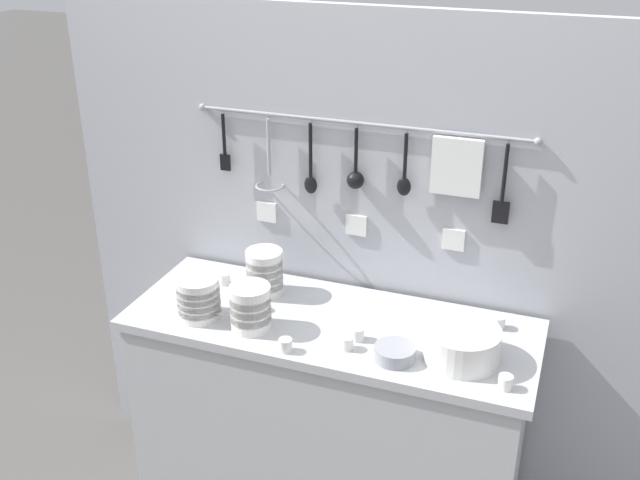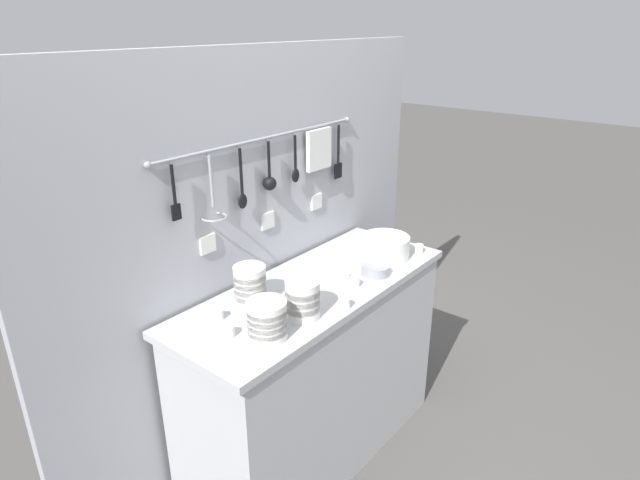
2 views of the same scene
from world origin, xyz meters
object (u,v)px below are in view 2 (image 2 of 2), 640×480
object	(u,v)px
cup_beside_plates	(355,282)
cup_back_left	(357,237)
bowl_stack_tall_left	(303,299)
bowl_stack_nested_right	(250,285)
cup_edge_near	(218,314)
cup_front_right	(419,249)
bowl_stack_back_corner	(267,320)
cup_edge_far	(229,331)
plate_stack	(385,247)
cup_by_caddy	(345,303)
cup_centre	(346,276)
steel_mixing_bowl	(375,270)
cup_front_left	(276,306)

from	to	relation	value
cup_beside_plates	cup_back_left	size ratio (longest dim) A/B	1.00
cup_back_left	bowl_stack_tall_left	bearing A→B (deg)	-159.90
bowl_stack_nested_right	cup_edge_near	distance (m)	0.17
cup_edge_near	cup_front_right	xyz separation A→B (m)	(0.98, -0.27, 0.00)
bowl_stack_nested_right	cup_back_left	xyz separation A→B (m)	(0.76, 0.04, -0.06)
bowl_stack_back_corner	bowl_stack_nested_right	xyz separation A→B (m)	(0.13, 0.21, 0.01)
bowl_stack_tall_left	cup_edge_far	world-z (taller)	bowl_stack_tall_left
cup_edge_far	cup_front_right	bearing A→B (deg)	-8.54
bowl_stack_back_corner	plate_stack	xyz separation A→B (m)	(0.81, 0.05, -0.02)
cup_edge_far	cup_beside_plates	distance (m)	0.58
cup_by_caddy	cup_centre	xyz separation A→B (m)	(0.18, 0.13, 0.00)
steel_mixing_bowl	cup_front_right	xyz separation A→B (m)	(0.32, -0.03, -0.00)
cup_edge_far	bowl_stack_tall_left	bearing A→B (deg)	-23.34
steel_mixing_bowl	cup_beside_plates	world-z (taller)	steel_mixing_bowl
bowl_stack_back_corner	cup_by_caddy	bearing A→B (deg)	-14.62
cup_beside_plates	cup_edge_far	bearing A→B (deg)	168.06
plate_stack	cup_front_right	world-z (taller)	plate_stack
cup_beside_plates	steel_mixing_bowl	bearing A→B (deg)	-1.17
bowl_stack_nested_right	cup_edge_near	world-z (taller)	bowl_stack_nested_right
cup_beside_plates	cup_front_left	bearing A→B (deg)	162.01
cup_edge_near	cup_front_right	bearing A→B (deg)	-15.36
cup_by_caddy	cup_front_right	xyz separation A→B (m)	(0.62, 0.04, 0.00)
cup_front_right	cup_front_left	bearing A→B (deg)	169.71
cup_front_right	cup_front_left	world-z (taller)	same
bowl_stack_back_corner	cup_by_caddy	world-z (taller)	bowl_stack_back_corner
plate_stack	steel_mixing_bowl	world-z (taller)	plate_stack
bowl_stack_tall_left	plate_stack	bearing A→B (deg)	4.87
bowl_stack_tall_left	plate_stack	xyz separation A→B (m)	(0.63, 0.05, -0.02)
cup_edge_near	cup_centre	size ratio (longest dim) A/B	1.00
bowl_stack_nested_right	cup_edge_near	xyz separation A→B (m)	(-0.15, 0.01, -0.06)
cup_edge_near	cup_front_right	size ratio (longest dim) A/B	1.00
bowl_stack_nested_right	cup_centre	bearing A→B (deg)	-24.08
cup_front_right	cup_beside_plates	bearing A→B (deg)	175.73
steel_mixing_bowl	cup_beside_plates	distance (m)	0.15
plate_stack	cup_beside_plates	size ratio (longest dim) A/B	5.52
plate_stack	cup_beside_plates	xyz separation A→B (m)	(-0.32, -0.06, -0.03)
steel_mixing_bowl	cup_back_left	world-z (taller)	steel_mixing_bowl
steel_mixing_bowl	cup_edge_far	bearing A→B (deg)	170.21
cup_by_caddy	cup_back_left	bearing A→B (deg)	31.34
cup_edge_near	cup_back_left	distance (m)	0.92
steel_mixing_bowl	cup_front_left	world-z (taller)	steel_mixing_bowl
cup_beside_plates	plate_stack	bearing A→B (deg)	11.15
cup_front_left	cup_by_caddy	bearing A→B (deg)	-45.69
plate_stack	cup_centre	distance (m)	0.31
cup_edge_near	cup_beside_plates	size ratio (longest dim) A/B	1.00
bowl_stack_tall_left	cup_front_left	world-z (taller)	bowl_stack_tall_left
cup_edge_near	cup_centre	distance (m)	0.56
plate_stack	bowl_stack_tall_left	bearing A→B (deg)	-175.13
cup_front_left	cup_centre	size ratio (longest dim) A/B	1.00
cup_front_right	cup_edge_far	distance (m)	1.04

